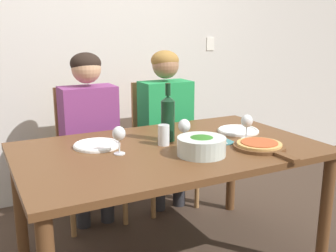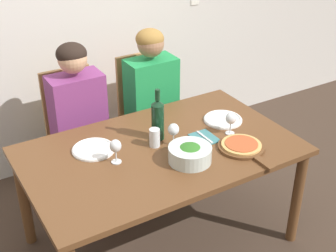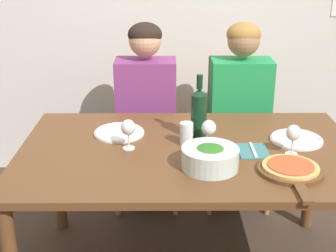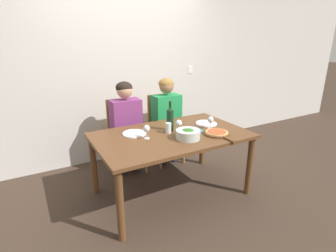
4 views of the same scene
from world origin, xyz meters
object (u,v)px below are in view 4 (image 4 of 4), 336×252
object	(u,v)px
wine_glass_left	(147,129)
fork_on_napkin	(196,130)
chair_left	(124,133)
person_man	(167,113)
wine_glass_right	(211,120)
broccoli_bowl	(188,134)
wine_bottle	(170,118)
dinner_plate_left	(134,133)
person_woman	(126,120)
pizza_on_board	(217,133)
chair_right	(163,126)
wine_glass_centre	(179,124)
dinner_plate_right	(206,123)
water_tumbler	(168,128)

from	to	relation	value
wine_glass_left	fork_on_napkin	distance (m)	0.61
chair_left	person_man	size ratio (longest dim) A/B	0.79
wine_glass_right	broccoli_bowl	bearing A→B (deg)	-161.31
chair_left	wine_bottle	world-z (taller)	wine_bottle
chair_left	dinner_plate_left	xyz separation A→B (m)	(-0.12, -0.67, 0.23)
person_man	person_woman	bearing A→B (deg)	180.00
pizza_on_board	wine_glass_left	xyz separation A→B (m)	(-0.73, 0.26, 0.09)
wine_bottle	fork_on_napkin	bearing A→B (deg)	-30.95
chair_right	person_man	bearing A→B (deg)	-90.00
person_man	broccoli_bowl	size ratio (longest dim) A/B	4.80
chair_right	wine_bottle	distance (m)	0.88
wine_glass_centre	broccoli_bowl	bearing A→B (deg)	-92.86
fork_on_napkin	wine_glass_right	bearing A→B (deg)	-11.56
person_woman	wine_glass_centre	size ratio (longest dim) A/B	8.15
dinner_plate_right	wine_glass_right	xyz separation A→B (m)	(-0.07, -0.17, 0.10)
chair_left	fork_on_napkin	size ratio (longest dim) A/B	5.42
water_tumbler	dinner_plate_left	bearing A→B (deg)	157.37
person_woman	fork_on_napkin	world-z (taller)	person_woman
wine_glass_left	wine_glass_right	distance (m)	0.78
chair_left	wine_glass_centre	bearing A→B (deg)	-69.06
dinner_plate_left	fork_on_napkin	bearing A→B (deg)	-18.87
chair_right	fork_on_napkin	world-z (taller)	chair_right
person_woman	dinner_plate_right	size ratio (longest dim) A/B	4.68
water_tumbler	pizza_on_board	bearing A→B (deg)	-34.56
wine_glass_left	fork_on_napkin	size ratio (longest dim) A/B	0.84
wine_bottle	broccoli_bowl	xyz separation A→B (m)	(0.03, -0.32, -0.09)
person_man	wine_glass_centre	world-z (taller)	person_man
wine_glass_left	wine_bottle	bearing A→B (deg)	19.00
pizza_on_board	wine_glass_left	distance (m)	0.78
broccoli_bowl	wine_glass_centre	bearing A→B (deg)	87.14
wine_glass_left	wine_glass_centre	xyz separation A→B (m)	(0.39, -0.00, 0.00)
dinner_plate_right	wine_glass_right	bearing A→B (deg)	-111.99
wine_glass_left	wine_glass_centre	size ratio (longest dim) A/B	1.00
chair_left	wine_bottle	distance (m)	0.88
dinner_plate_right	water_tumbler	world-z (taller)	water_tumbler
wine_glass_centre	water_tumbler	bearing A→B (deg)	152.94
person_woman	wine_bottle	distance (m)	0.71
person_woman	water_tumbler	world-z (taller)	person_woman
person_woman	broccoli_bowl	world-z (taller)	person_woman
fork_on_napkin	person_woman	bearing A→B (deg)	125.00
dinner_plate_left	dinner_plate_right	world-z (taller)	same
person_woman	dinner_plate_right	world-z (taller)	person_woman
person_woman	wine_glass_centre	distance (m)	0.83
wine_bottle	pizza_on_board	bearing A→B (deg)	-44.65
broccoli_bowl	wine_glass_left	distance (m)	0.43
wine_glass_right	fork_on_napkin	world-z (taller)	wine_glass_right
chair_left	pizza_on_board	bearing A→B (deg)	-59.02
broccoli_bowl	wine_glass_left	world-z (taller)	wine_glass_left
chair_right	dinner_plate_right	size ratio (longest dim) A/B	3.71
dinner_plate_left	wine_glass_right	distance (m)	0.89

